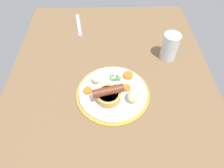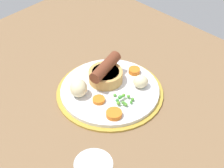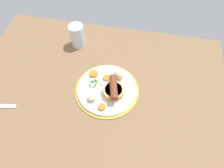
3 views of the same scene
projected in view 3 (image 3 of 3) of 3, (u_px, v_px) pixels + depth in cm
name	position (u px, v px, depth cm)	size (l,w,h in cm)	color
dining_table	(96.00, 92.00, 85.38)	(110.00, 80.00, 3.00)	brown
dinner_plate	(107.00, 90.00, 83.51)	(26.76, 26.76, 1.40)	#B79333
sausage_pudding	(114.00, 90.00, 79.66)	(8.64, 11.02, 5.83)	tan
pea_pile	(95.00, 83.00, 83.31)	(5.32, 4.56, 1.79)	#54943A
potato_chunk_0	(119.00, 74.00, 84.24)	(4.24, 4.51, 4.37)	beige
potato_chunk_1	(91.00, 97.00, 78.74)	(3.75, 3.47, 3.17)	beige
carrot_slice_0	(107.00, 78.00, 85.29)	(2.98, 2.98, 0.89)	orange
carrot_slice_1	(102.00, 107.00, 77.41)	(2.98, 2.98, 1.21)	orange
carrot_slice_3	(94.00, 74.00, 86.33)	(3.72, 3.72, 1.12)	orange
drinking_glass	(77.00, 36.00, 94.07)	(6.74, 6.74, 11.32)	silver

